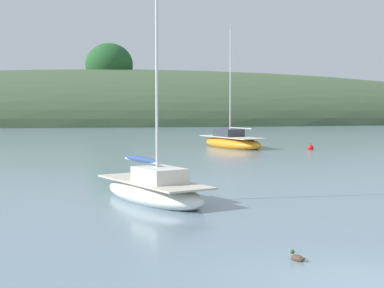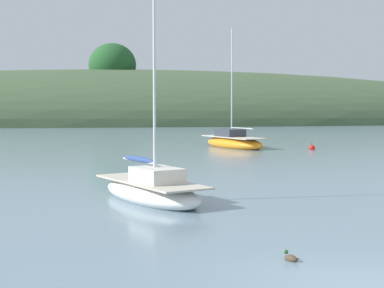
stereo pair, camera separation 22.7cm
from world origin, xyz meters
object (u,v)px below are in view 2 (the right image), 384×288
sailboat_black_sloop (151,190)px  sailboat_teal_outer (234,142)px  mooring_buoy_channel (312,148)px  duck_straggler (291,258)px

sailboat_black_sloop → sailboat_teal_outer: bearing=71.2°
sailboat_teal_outer → mooring_buoy_channel: (5.01, -2.83, -0.28)m
mooring_buoy_channel → duck_straggler: (-10.75, -28.63, -0.07)m
sailboat_teal_outer → mooring_buoy_channel: bearing=-29.4°
sailboat_teal_outer → sailboat_black_sloop: bearing=-108.8°
mooring_buoy_channel → sailboat_black_sloop: bearing=-122.2°
sailboat_black_sloop → mooring_buoy_channel: (12.97, 20.57, -0.23)m
sailboat_teal_outer → sailboat_black_sloop: (-7.96, -23.40, -0.05)m
sailboat_teal_outer → sailboat_black_sloop: 24.72m
sailboat_teal_outer → duck_straggler: 31.98m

